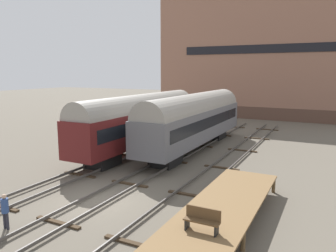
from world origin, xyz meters
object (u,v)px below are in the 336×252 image
at_px(train_car_maroon, 141,119).
at_px(person_worker, 5,208).
at_px(train_car_grey, 195,118).
at_px(bench, 202,219).

distance_m(train_car_maroon, person_worker, 15.77).
xyz_separation_m(train_car_maroon, train_car_grey, (4.07, 2.57, -0.01)).
height_order(bench, person_worker, bench).
bearing_deg(bench, train_car_maroon, 129.26).
bearing_deg(person_worker, bench, 13.21).
xyz_separation_m(bench, person_worker, (-8.60, -2.02, -0.49)).
relative_size(train_car_maroon, person_worker, 10.26).
relative_size(train_car_grey, bench, 12.43).
distance_m(train_car_maroon, bench, 17.43).
distance_m(train_car_grey, person_worker, 18.21).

